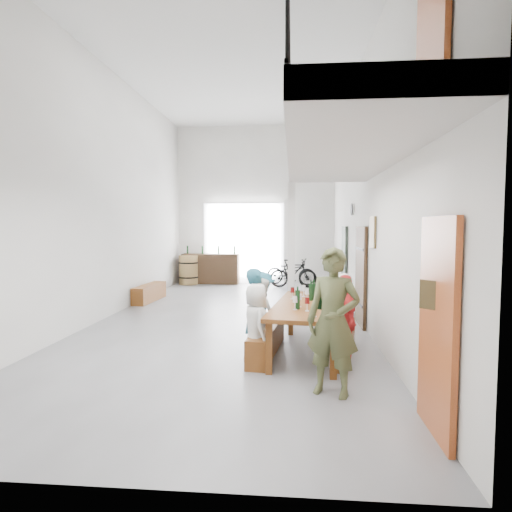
# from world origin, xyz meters

# --- Properties ---
(floor) EXTENTS (12.00, 12.00, 0.00)m
(floor) POSITION_xyz_m (0.00, 0.00, 0.00)
(floor) COLOR slate
(floor) RESTS_ON ground
(room_walls) EXTENTS (12.00, 12.00, 12.00)m
(room_walls) POSITION_xyz_m (0.00, 0.00, 3.55)
(room_walls) COLOR white
(room_walls) RESTS_ON ground
(gateway_portal) EXTENTS (2.80, 0.08, 2.80)m
(gateway_portal) POSITION_xyz_m (-0.40, 5.94, 1.40)
(gateway_portal) COLOR white
(gateway_portal) RESTS_ON ground
(right_wall_decor) EXTENTS (0.07, 8.28, 5.07)m
(right_wall_decor) POSITION_xyz_m (2.70, -1.87, 1.74)
(right_wall_decor) COLOR #AD4E23
(right_wall_decor) RESTS_ON ground
(balcony) EXTENTS (1.52, 5.62, 4.00)m
(balcony) POSITION_xyz_m (1.98, -3.13, 2.96)
(balcony) COLOR silver
(balcony) RESTS_ON ground
(tasting_table) EXTENTS (1.35, 2.62, 0.79)m
(tasting_table) POSITION_xyz_m (1.58, -2.36, 0.71)
(tasting_table) COLOR brown
(tasting_table) RESTS_ON ground
(bench_inner) EXTENTS (0.51, 1.87, 0.42)m
(bench_inner) POSITION_xyz_m (0.92, -2.42, 0.21)
(bench_inner) COLOR brown
(bench_inner) RESTS_ON ground
(bench_wall) EXTENTS (0.57, 1.81, 0.41)m
(bench_wall) POSITION_xyz_m (2.13, -2.41, 0.21)
(bench_wall) COLOR brown
(bench_wall) RESTS_ON ground
(tableware) EXTENTS (0.51, 1.71, 0.35)m
(tableware) POSITION_xyz_m (1.57, -2.34, 0.93)
(tableware) COLOR black
(tableware) RESTS_ON tasting_table
(side_bench) EXTENTS (0.45, 1.60, 0.44)m
(side_bench) POSITION_xyz_m (-2.50, 2.02, 0.22)
(side_bench) COLOR brown
(side_bench) RESTS_ON ground
(oak_barrel) EXTENTS (0.68, 0.68, 1.00)m
(oak_barrel) POSITION_xyz_m (-2.26, 5.40, 0.50)
(oak_barrel) COLOR #9C7B47
(oak_barrel) RESTS_ON ground
(serving_counter) EXTENTS (1.97, 0.56, 1.04)m
(serving_counter) POSITION_xyz_m (-1.53, 5.65, 0.52)
(serving_counter) COLOR #382212
(serving_counter) RESTS_ON ground
(counter_bottles) EXTENTS (1.73, 0.15, 0.28)m
(counter_bottles) POSITION_xyz_m (-1.53, 5.65, 1.18)
(counter_bottles) COLOR black
(counter_bottles) RESTS_ON serving_counter
(guest_left_a) EXTENTS (0.54, 0.67, 1.19)m
(guest_left_a) POSITION_xyz_m (0.81, -3.02, 0.59)
(guest_left_a) COLOR silver
(guest_left_a) RESTS_ON ground
(guest_left_b) EXTENTS (0.37, 0.52, 1.36)m
(guest_left_b) POSITION_xyz_m (0.77, -2.56, 0.68)
(guest_left_b) COLOR #225E73
(guest_left_b) RESTS_ON ground
(guest_left_c) EXTENTS (0.61, 0.68, 1.15)m
(guest_left_c) POSITION_xyz_m (0.83, -2.03, 0.57)
(guest_left_c) COLOR silver
(guest_left_c) RESTS_ON ground
(guest_left_d) EXTENTS (0.55, 0.83, 1.20)m
(guest_left_d) POSITION_xyz_m (0.80, -1.56, 0.60)
(guest_left_d) COLOR #225E73
(guest_left_d) RESTS_ON ground
(guest_right_a) EXTENTS (0.43, 0.81, 1.32)m
(guest_right_a) POSITION_xyz_m (2.07, -2.89, 0.66)
(guest_right_a) COLOR red
(guest_right_a) RESTS_ON ground
(guest_right_b) EXTENTS (0.58, 1.11, 1.15)m
(guest_right_b) POSITION_xyz_m (2.11, -2.19, 0.57)
(guest_right_b) COLOR black
(guest_right_b) RESTS_ON ground
(guest_right_c) EXTENTS (0.56, 0.68, 1.21)m
(guest_right_c) POSITION_xyz_m (2.20, -1.71, 0.60)
(guest_right_c) COLOR silver
(guest_right_c) RESTS_ON ground
(host_standing) EXTENTS (0.76, 0.64, 1.76)m
(host_standing) POSITION_xyz_m (1.80, -4.01, 0.88)
(host_standing) COLOR #484D2B
(host_standing) RESTS_ON ground
(potted_plant) EXTENTS (0.45, 0.41, 0.45)m
(potted_plant) POSITION_xyz_m (2.45, 0.96, 0.23)
(potted_plant) COLOR #19491D
(potted_plant) RESTS_ON ground
(bicycle_near) EXTENTS (1.82, 1.04, 0.90)m
(bicycle_near) POSITION_xyz_m (1.27, 5.53, 0.45)
(bicycle_near) COLOR black
(bicycle_near) RESTS_ON ground
(bicycle_far) EXTENTS (1.54, 0.44, 0.92)m
(bicycle_far) POSITION_xyz_m (1.35, 4.87, 0.46)
(bicycle_far) COLOR black
(bicycle_far) RESTS_ON ground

